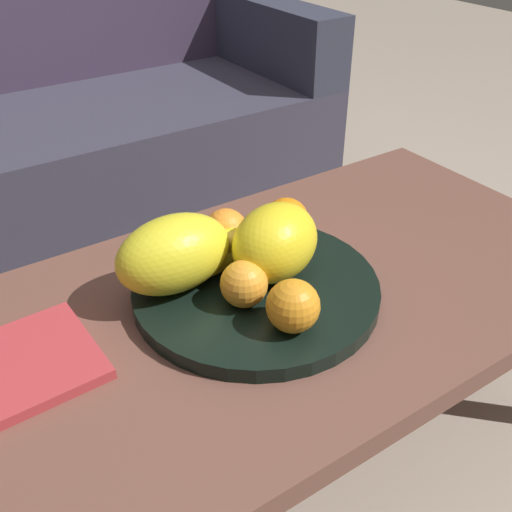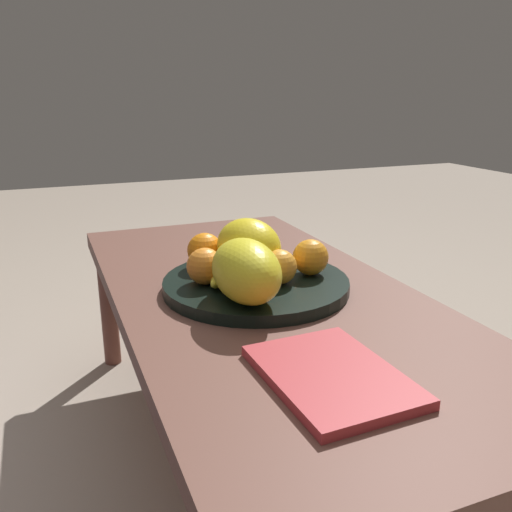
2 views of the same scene
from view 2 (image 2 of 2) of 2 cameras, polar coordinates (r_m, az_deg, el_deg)
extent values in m
plane|color=gray|center=(1.34, 0.84, -20.47)|extent=(8.00, 8.00, 0.00)
cube|color=brown|center=(1.14, 0.92, -4.73)|extent=(1.28, 0.60, 0.04)
cylinder|color=brown|center=(1.82, 1.18, -3.04)|extent=(0.05, 0.05, 0.37)
cylinder|color=brown|center=(1.70, -15.32, -5.22)|extent=(0.05, 0.05, 0.37)
cylinder|color=black|center=(1.14, 0.00, -3.00)|extent=(0.39, 0.39, 0.03)
ellipsoid|color=yellow|center=(1.15, -0.78, 1.00)|extent=(0.19, 0.17, 0.12)
ellipsoid|color=yellow|center=(1.00, -1.04, -1.59)|extent=(0.19, 0.12, 0.12)
sphere|color=orange|center=(1.16, 5.80, -0.13)|extent=(0.08, 0.08, 0.08)
sphere|color=orange|center=(1.10, 2.50, -1.15)|extent=(0.07, 0.07, 0.07)
sphere|color=orange|center=(1.10, -5.42, -1.08)|extent=(0.08, 0.08, 0.08)
sphere|color=orange|center=(1.20, -5.43, 0.59)|extent=(0.08, 0.08, 0.08)
ellipsoid|color=yellow|center=(1.11, -3.32, -1.91)|extent=(0.14, 0.12, 0.03)
ellipsoid|color=yellow|center=(1.12, -2.92, -1.86)|extent=(0.15, 0.04, 0.03)
ellipsoid|color=yellow|center=(1.10, -3.45, -2.09)|extent=(0.15, 0.09, 0.03)
ellipsoid|color=yellow|center=(1.10, -3.10, -0.67)|extent=(0.15, 0.08, 0.03)
ellipsoid|color=yellow|center=(1.08, -3.37, -0.97)|extent=(0.15, 0.06, 0.03)
cube|color=#B5353A|center=(0.81, 7.98, -12.41)|extent=(0.26, 0.19, 0.02)
camera|label=1|loc=(1.19, 42.09, 21.60)|focal=41.69mm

